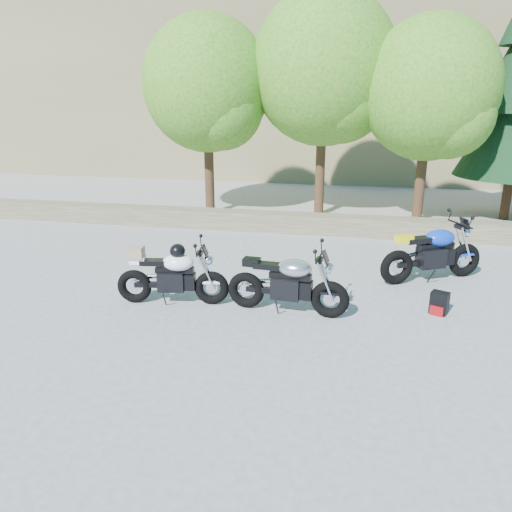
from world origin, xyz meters
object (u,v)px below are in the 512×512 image
at_px(silver_bike, 288,284).
at_px(blue_bike, 433,254).
at_px(backpack, 439,303).
at_px(white_bike, 172,275).

height_order(silver_bike, blue_bike, blue_bike).
xyz_separation_m(blue_bike, backpack, (-0.07, -1.63, -0.36)).
bearing_deg(white_bike, backpack, -2.55).
distance_m(blue_bike, backpack, 1.67).
relative_size(silver_bike, backpack, 5.46).
relative_size(silver_bike, white_bike, 1.06).
bearing_deg(blue_bike, silver_bike, -168.83).
bearing_deg(backpack, silver_bike, -145.26).
distance_m(silver_bike, blue_bike, 3.30).
distance_m(silver_bike, white_bike, 2.03).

